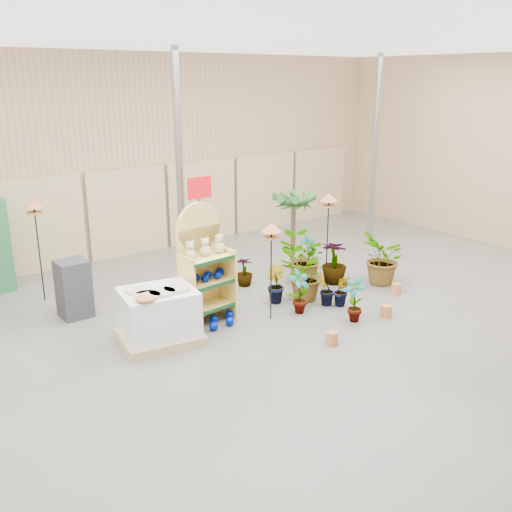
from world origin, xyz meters
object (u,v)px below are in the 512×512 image
(bird_table_front, at_px, (271,231))
(potted_plant_2, at_px, (304,276))
(display_shelf, at_px, (203,267))
(pallet_stack, at_px, (159,316))

(bird_table_front, height_order, potted_plant_2, bird_table_front)
(display_shelf, distance_m, bird_table_front, 1.31)
(pallet_stack, xyz_separation_m, bird_table_front, (1.93, -0.36, 1.13))
(bird_table_front, bearing_deg, pallet_stack, 169.58)
(display_shelf, xyz_separation_m, bird_table_front, (0.90, -0.71, 0.64))
(pallet_stack, bearing_deg, bird_table_front, -0.47)
(potted_plant_2, bearing_deg, pallet_stack, 178.97)
(display_shelf, height_order, potted_plant_2, display_shelf)
(pallet_stack, relative_size, potted_plant_2, 1.42)
(display_shelf, height_order, pallet_stack, display_shelf)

